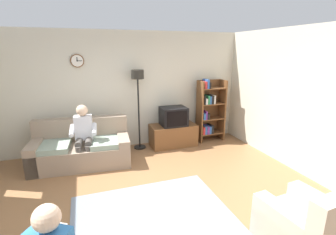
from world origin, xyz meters
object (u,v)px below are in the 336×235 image
(bookshelf, at_px, (209,110))
(armchair_near_bookshelf, at_px, (306,226))
(tv_stand, at_px, (173,135))
(floor_lamp, at_px, (138,88))
(tv, at_px, (174,116))
(person_on_couch, at_px, (84,133))
(couch, at_px, (82,149))

(bookshelf, bearing_deg, armchair_near_bookshelf, -100.31)
(tv_stand, bearing_deg, armchair_near_bookshelf, -84.73)
(bookshelf, bearing_deg, floor_lamp, 179.06)
(tv, distance_m, bookshelf, 1.00)
(tv_stand, relative_size, armchair_near_bookshelf, 1.16)
(tv_stand, height_order, floor_lamp, floor_lamp)
(tv, height_order, person_on_couch, person_on_couch)
(couch, height_order, bookshelf, bookshelf)
(bookshelf, height_order, person_on_couch, bookshelf)
(couch, height_order, tv_stand, couch)
(person_on_couch, bearing_deg, bookshelf, 9.87)
(tv_stand, height_order, bookshelf, bookshelf)
(floor_lamp, relative_size, armchair_near_bookshelf, 1.95)
(tv_stand, relative_size, floor_lamp, 0.59)
(couch, xyz_separation_m, tv_stand, (2.12, 0.35, -0.05))
(tv_stand, xyz_separation_m, floor_lamp, (-0.81, 0.10, 1.19))
(floor_lamp, xyz_separation_m, armchair_near_bookshelf, (1.14, -3.67, -1.16))
(couch, xyz_separation_m, bookshelf, (3.11, 0.42, 0.48))
(tv, relative_size, armchair_near_bookshelf, 0.63)
(tv_stand, distance_m, tv, 0.48)
(tv, relative_size, bookshelf, 0.38)
(couch, relative_size, armchair_near_bookshelf, 2.08)
(bookshelf, distance_m, person_on_couch, 3.09)
(bookshelf, height_order, armchair_near_bookshelf, bookshelf)
(tv, relative_size, person_on_couch, 0.48)
(couch, bearing_deg, tv, 8.75)
(floor_lamp, distance_m, person_on_couch, 1.55)
(tv, xyz_separation_m, bookshelf, (0.99, 0.09, 0.05))
(tv_stand, bearing_deg, floor_lamp, 173.07)
(armchair_near_bookshelf, bearing_deg, couch, 127.22)
(armchair_near_bookshelf, xyz_separation_m, person_on_couch, (-2.38, 3.11, 0.41))
(couch, distance_m, bookshelf, 3.18)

